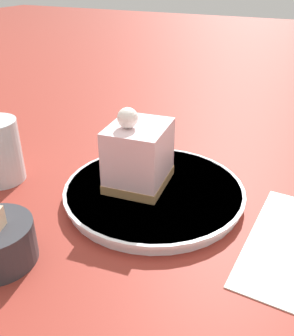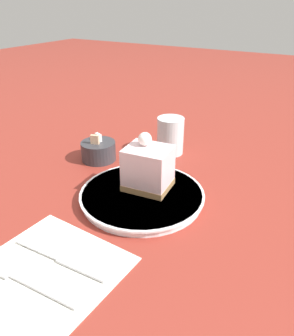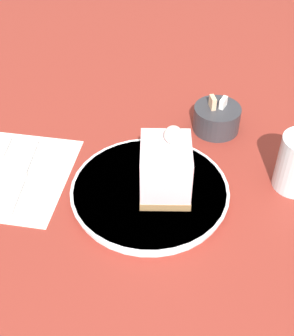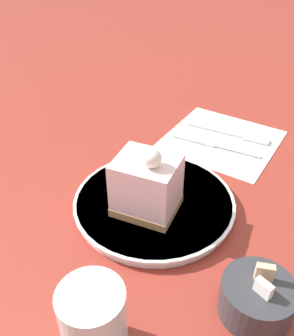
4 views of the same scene
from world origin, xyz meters
The scene contains 8 objects.
ground_plane centered at (0.00, 0.00, 0.00)m, with size 4.00×4.00×0.00m, color maroon.
plate centered at (-0.03, 0.01, 0.01)m, with size 0.24×0.24×0.02m.
cake_slice centered at (-0.01, 0.01, 0.06)m, with size 0.08×0.09×0.11m.
napkin centered at (-0.27, 0.04, 0.00)m, with size 0.21×0.21×0.00m.
fork centered at (-0.30, 0.05, 0.01)m, with size 0.02×0.17×0.00m.
knife centered at (-0.24, 0.02, 0.01)m, with size 0.02×0.17×0.00m.
sugar_bowl centered at (0.07, 0.20, 0.02)m, with size 0.08×0.08×0.07m.
drinking_glass centered at (0.19, 0.07, 0.05)m, with size 0.07×0.07×0.09m.
Camera 2 is at (-0.50, -0.27, 0.36)m, focal length 35.00 mm.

